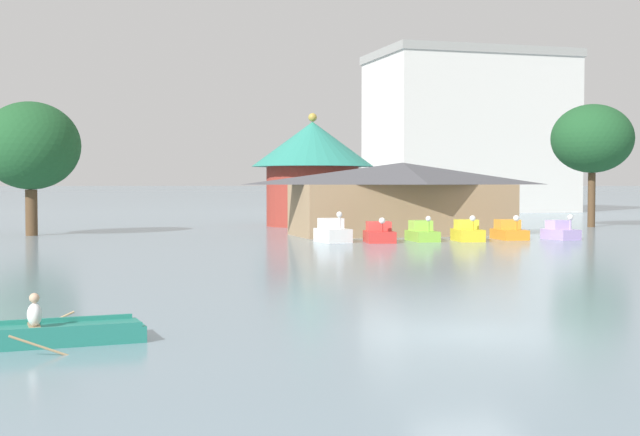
{
  "coord_description": "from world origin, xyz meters",
  "views": [
    {
      "loc": [
        -9.03,
        -18.94,
        3.52
      ],
      "look_at": [
        2.14,
        19.76,
        1.93
      ],
      "focal_mm": 50.3,
      "sensor_mm": 36.0,
      "label": 1
    }
  ],
  "objects_px": {
    "pedal_boat_lime": "(422,233)",
    "pedal_boat_orange": "(509,231)",
    "rowboat_with_rower": "(49,334)",
    "pedal_boat_yellow": "(467,232)",
    "background_building_block": "(469,132)",
    "shoreline_tree_tall_left": "(31,146)",
    "pedal_boat_white": "(332,232)",
    "boathouse": "(402,197)",
    "pedal_boat_lavender": "(560,232)",
    "green_roof_pavilion": "(313,167)",
    "pedal_boat_red": "(379,234)",
    "shoreline_tree_right": "(592,139)"
  },
  "relations": [
    {
      "from": "pedal_boat_lime",
      "to": "pedal_boat_orange",
      "type": "height_order",
      "value": "pedal_boat_lime"
    },
    {
      "from": "rowboat_with_rower",
      "to": "pedal_boat_lime",
      "type": "bearing_deg",
      "value": 49.19
    },
    {
      "from": "pedal_boat_yellow",
      "to": "background_building_block",
      "type": "xyz_separation_m",
      "value": [
        24.48,
        51.22,
        9.19
      ]
    },
    {
      "from": "background_building_block",
      "to": "shoreline_tree_tall_left",
      "type": "bearing_deg",
      "value": -142.69
    },
    {
      "from": "pedal_boat_white",
      "to": "boathouse",
      "type": "height_order",
      "value": "boathouse"
    },
    {
      "from": "pedal_boat_lime",
      "to": "pedal_boat_lavender",
      "type": "relative_size",
      "value": 1.16
    },
    {
      "from": "pedal_boat_white",
      "to": "pedal_boat_lavender",
      "type": "xyz_separation_m",
      "value": [
        14.31,
        -1.58,
        -0.09
      ]
    },
    {
      "from": "green_roof_pavilion",
      "to": "background_building_block",
      "type": "bearing_deg",
      "value": 46.85
    },
    {
      "from": "rowboat_with_rower",
      "to": "pedal_boat_red",
      "type": "height_order",
      "value": "pedal_boat_red"
    },
    {
      "from": "pedal_boat_white",
      "to": "pedal_boat_orange",
      "type": "bearing_deg",
      "value": 80.96
    },
    {
      "from": "pedal_boat_orange",
      "to": "shoreline_tree_tall_left",
      "type": "relative_size",
      "value": 0.34
    },
    {
      "from": "pedal_boat_yellow",
      "to": "pedal_boat_orange",
      "type": "relative_size",
      "value": 0.86
    },
    {
      "from": "pedal_boat_lavender",
      "to": "shoreline_tree_right",
      "type": "bearing_deg",
      "value": 134.71
    },
    {
      "from": "pedal_boat_red",
      "to": "pedal_boat_lavender",
      "type": "height_order",
      "value": "pedal_boat_lavender"
    },
    {
      "from": "pedal_boat_white",
      "to": "shoreline_tree_tall_left",
      "type": "relative_size",
      "value": 0.29
    },
    {
      "from": "shoreline_tree_tall_left",
      "to": "pedal_boat_red",
      "type": "bearing_deg",
      "value": -32.38
    },
    {
      "from": "background_building_block",
      "to": "pedal_boat_red",
      "type": "bearing_deg",
      "value": -120.56
    },
    {
      "from": "pedal_boat_red",
      "to": "background_building_block",
      "type": "height_order",
      "value": "background_building_block"
    },
    {
      "from": "boathouse",
      "to": "green_roof_pavilion",
      "type": "xyz_separation_m",
      "value": [
        -2.38,
        13.93,
        2.28
      ]
    },
    {
      "from": "boathouse",
      "to": "green_roof_pavilion",
      "type": "height_order",
      "value": "green_roof_pavilion"
    },
    {
      "from": "rowboat_with_rower",
      "to": "pedal_boat_lime",
      "type": "distance_m",
      "value": 36.65
    },
    {
      "from": "pedal_boat_lavender",
      "to": "green_roof_pavilion",
      "type": "distance_m",
      "value": 23.85
    },
    {
      "from": "pedal_boat_red",
      "to": "shoreline_tree_tall_left",
      "type": "bearing_deg",
      "value": -111.16
    },
    {
      "from": "shoreline_tree_right",
      "to": "pedal_boat_red",
      "type": "bearing_deg",
      "value": -150.9
    },
    {
      "from": "pedal_boat_red",
      "to": "shoreline_tree_right",
      "type": "distance_m",
      "value": 26.46
    },
    {
      "from": "pedal_boat_white",
      "to": "pedal_boat_lime",
      "type": "height_order",
      "value": "pedal_boat_white"
    },
    {
      "from": "pedal_boat_lavender",
      "to": "boathouse",
      "type": "height_order",
      "value": "boathouse"
    },
    {
      "from": "pedal_boat_lime",
      "to": "boathouse",
      "type": "relative_size",
      "value": 0.18
    },
    {
      "from": "rowboat_with_rower",
      "to": "green_roof_pavilion",
      "type": "bearing_deg",
      "value": 62.81
    },
    {
      "from": "pedal_boat_lavender",
      "to": "green_roof_pavilion",
      "type": "relative_size",
      "value": 0.25
    },
    {
      "from": "background_building_block",
      "to": "pedal_boat_white",
      "type": "bearing_deg",
      "value": -123.19
    },
    {
      "from": "rowboat_with_rower",
      "to": "pedal_boat_red",
      "type": "xyz_separation_m",
      "value": [
        18.35,
        29.48,
        0.28
      ]
    },
    {
      "from": "shoreline_tree_tall_left",
      "to": "pedal_boat_lime",
      "type": "bearing_deg",
      "value": -28.23
    },
    {
      "from": "pedal_boat_red",
      "to": "pedal_boat_yellow",
      "type": "xyz_separation_m",
      "value": [
        5.49,
        -0.46,
        0.03
      ]
    },
    {
      "from": "pedal_boat_orange",
      "to": "pedal_boat_red",
      "type": "bearing_deg",
      "value": -80.21
    },
    {
      "from": "pedal_boat_lavender",
      "to": "shoreline_tree_tall_left",
      "type": "distance_m",
      "value": 34.82
    },
    {
      "from": "boathouse",
      "to": "background_building_block",
      "type": "xyz_separation_m",
      "value": [
        25.94,
        44.15,
        7.15
      ]
    },
    {
      "from": "pedal_boat_orange",
      "to": "shoreline_tree_right",
      "type": "xyz_separation_m",
      "value": [
        13.67,
        12.04,
        6.5
      ]
    },
    {
      "from": "pedal_boat_orange",
      "to": "shoreline_tree_right",
      "type": "distance_m",
      "value": 19.34
    },
    {
      "from": "pedal_boat_yellow",
      "to": "pedal_boat_orange",
      "type": "bearing_deg",
      "value": 113.69
    },
    {
      "from": "rowboat_with_rower",
      "to": "shoreline_tree_tall_left",
      "type": "bearing_deg",
      "value": 86.85
    },
    {
      "from": "rowboat_with_rower",
      "to": "shoreline_tree_right",
      "type": "bearing_deg",
      "value": 40.43
    },
    {
      "from": "pedal_boat_lavender",
      "to": "shoreline_tree_right",
      "type": "height_order",
      "value": "shoreline_tree_right"
    },
    {
      "from": "green_roof_pavilion",
      "to": "shoreline_tree_tall_left",
      "type": "bearing_deg",
      "value": -160.04
    },
    {
      "from": "boathouse",
      "to": "pedal_boat_lime",
      "type": "bearing_deg",
      "value": -100.42
    },
    {
      "from": "pedal_boat_orange",
      "to": "green_roof_pavilion",
      "type": "bearing_deg",
      "value": -153.62
    },
    {
      "from": "pedal_boat_yellow",
      "to": "boathouse",
      "type": "xyz_separation_m",
      "value": [
        -1.46,
        7.07,
        2.03
      ]
    },
    {
      "from": "shoreline_tree_tall_left",
      "to": "boathouse",
      "type": "bearing_deg",
      "value": -14.18
    },
    {
      "from": "pedal_boat_orange",
      "to": "background_building_block",
      "type": "bearing_deg",
      "value": 164.07
    },
    {
      "from": "rowboat_with_rower",
      "to": "green_roof_pavilion",
      "type": "distance_m",
      "value": 54.07
    }
  ]
}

